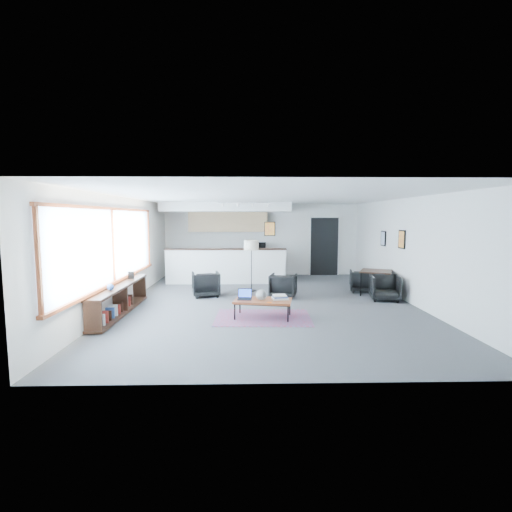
{
  "coord_description": "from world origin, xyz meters",
  "views": [
    {
      "loc": [
        -0.51,
        -9.03,
        2.12
      ],
      "look_at": [
        -0.29,
        0.4,
        1.13
      ],
      "focal_mm": 26.0,
      "sensor_mm": 36.0,
      "label": 1
    }
  ],
  "objects_px": {
    "coffee_table": "(263,301)",
    "floor_lamp": "(251,247)",
    "armchair_left": "(206,283)",
    "armchair_right": "(283,284)",
    "dining_chair_far": "(362,282)",
    "dining_chair_near": "(385,289)",
    "ceramic_pot": "(261,295)",
    "laptop": "(245,296)",
    "book_stack": "(280,297)",
    "microwave": "(258,246)",
    "dining_table": "(376,273)"
  },
  "relations": [
    {
      "from": "coffee_table",
      "to": "floor_lamp",
      "type": "height_order",
      "value": "floor_lamp"
    },
    {
      "from": "armchair_left",
      "to": "armchair_right",
      "type": "xyz_separation_m",
      "value": [
        2.07,
        -0.19,
        -0.02
      ]
    },
    {
      "from": "floor_lamp",
      "to": "dining_chair_far",
      "type": "relative_size",
      "value": 2.51
    },
    {
      "from": "coffee_table",
      "to": "dining_chair_near",
      "type": "height_order",
      "value": "dining_chair_near"
    },
    {
      "from": "ceramic_pot",
      "to": "armchair_right",
      "type": "relative_size",
      "value": 0.32
    },
    {
      "from": "laptop",
      "to": "book_stack",
      "type": "xyz_separation_m",
      "value": [
        0.74,
        -0.05,
        -0.02
      ]
    },
    {
      "from": "armchair_left",
      "to": "microwave",
      "type": "distance_m",
      "value": 3.74
    },
    {
      "from": "armchair_left",
      "to": "dining_chair_near",
      "type": "height_order",
      "value": "armchair_left"
    },
    {
      "from": "dining_chair_near",
      "to": "ceramic_pot",
      "type": "bearing_deg",
      "value": -142.4
    },
    {
      "from": "dining_table",
      "to": "microwave",
      "type": "xyz_separation_m",
      "value": [
        -3.12,
        3.27,
        0.5
      ]
    },
    {
      "from": "dining_chair_near",
      "to": "dining_chair_far",
      "type": "height_order",
      "value": "dining_chair_near"
    },
    {
      "from": "armchair_right",
      "to": "ceramic_pot",
      "type": "bearing_deg",
      "value": 86.61
    },
    {
      "from": "floor_lamp",
      "to": "dining_table",
      "type": "relative_size",
      "value": 1.39
    },
    {
      "from": "microwave",
      "to": "coffee_table",
      "type": "bearing_deg",
      "value": -87.2
    },
    {
      "from": "dining_chair_near",
      "to": "microwave",
      "type": "bearing_deg",
      "value": 139.1
    },
    {
      "from": "armchair_right",
      "to": "dining_table",
      "type": "xyz_separation_m",
      "value": [
        2.56,
        0.25,
        0.27
      ]
    },
    {
      "from": "armchair_left",
      "to": "dining_table",
      "type": "relative_size",
      "value": 0.69
    },
    {
      "from": "laptop",
      "to": "armchair_left",
      "type": "relative_size",
      "value": 0.42
    },
    {
      "from": "dining_table",
      "to": "microwave",
      "type": "relative_size",
      "value": 2.01
    },
    {
      "from": "dining_chair_near",
      "to": "microwave",
      "type": "relative_size",
      "value": 1.16
    },
    {
      "from": "book_stack",
      "to": "dining_table",
      "type": "distance_m",
      "value": 3.6
    },
    {
      "from": "laptop",
      "to": "dining_table",
      "type": "height_order",
      "value": "dining_table"
    },
    {
      "from": "coffee_table",
      "to": "armchair_right",
      "type": "bearing_deg",
      "value": 83.05
    },
    {
      "from": "laptop",
      "to": "book_stack",
      "type": "bearing_deg",
      "value": -0.36
    },
    {
      "from": "armchair_right",
      "to": "floor_lamp",
      "type": "distance_m",
      "value": 1.52
    },
    {
      "from": "laptop",
      "to": "dining_chair_far",
      "type": "xyz_separation_m",
      "value": [
        3.32,
        2.58,
        -0.16
      ]
    },
    {
      "from": "coffee_table",
      "to": "dining_table",
      "type": "distance_m",
      "value": 3.91
    },
    {
      "from": "coffee_table",
      "to": "laptop",
      "type": "xyz_separation_m",
      "value": [
        -0.38,
        0.09,
        0.09
      ]
    },
    {
      "from": "coffee_table",
      "to": "ceramic_pot",
      "type": "xyz_separation_m",
      "value": [
        -0.04,
        -0.04,
        0.14
      ]
    },
    {
      "from": "floor_lamp",
      "to": "armchair_left",
      "type": "bearing_deg",
      "value": -151.35
    },
    {
      "from": "armchair_left",
      "to": "dining_table",
      "type": "bearing_deg",
      "value": 169.06
    },
    {
      "from": "book_stack",
      "to": "dining_chair_far",
      "type": "xyz_separation_m",
      "value": [
        2.58,
        2.63,
        -0.14
      ]
    },
    {
      "from": "coffee_table",
      "to": "laptop",
      "type": "relative_size",
      "value": 4.18
    },
    {
      "from": "floor_lamp",
      "to": "dining_table",
      "type": "height_order",
      "value": "floor_lamp"
    },
    {
      "from": "book_stack",
      "to": "microwave",
      "type": "bearing_deg",
      "value": 93.02
    },
    {
      "from": "coffee_table",
      "to": "armchair_left",
      "type": "xyz_separation_m",
      "value": [
        -1.45,
        2.2,
        0.0
      ]
    },
    {
      "from": "laptop",
      "to": "armchair_left",
      "type": "height_order",
      "value": "armchair_left"
    },
    {
      "from": "book_stack",
      "to": "microwave",
      "type": "height_order",
      "value": "microwave"
    },
    {
      "from": "coffee_table",
      "to": "ceramic_pot",
      "type": "bearing_deg",
      "value": -120.02
    },
    {
      "from": "coffee_table",
      "to": "book_stack",
      "type": "bearing_deg",
      "value": 16.16
    },
    {
      "from": "coffee_table",
      "to": "microwave",
      "type": "distance_m",
      "value": 5.58
    },
    {
      "from": "coffee_table",
      "to": "dining_chair_near",
      "type": "bearing_deg",
      "value": 36.67
    },
    {
      "from": "armchair_right",
      "to": "armchair_left",
      "type": "bearing_deg",
      "value": 9.06
    },
    {
      "from": "coffee_table",
      "to": "book_stack",
      "type": "distance_m",
      "value": 0.37
    },
    {
      "from": "dining_chair_far",
      "to": "microwave",
      "type": "xyz_separation_m",
      "value": [
        -2.87,
        2.87,
        0.82
      ]
    },
    {
      "from": "armchair_right",
      "to": "dining_chair_near",
      "type": "relative_size",
      "value": 1.13
    },
    {
      "from": "armchair_left",
      "to": "floor_lamp",
      "type": "relative_size",
      "value": 0.49
    },
    {
      "from": "ceramic_pot",
      "to": "dining_chair_near",
      "type": "distance_m",
      "value": 3.61
    },
    {
      "from": "book_stack",
      "to": "armchair_right",
      "type": "bearing_deg",
      "value": 82.44
    },
    {
      "from": "dining_table",
      "to": "armchair_left",
      "type": "bearing_deg",
      "value": -179.25
    }
  ]
}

